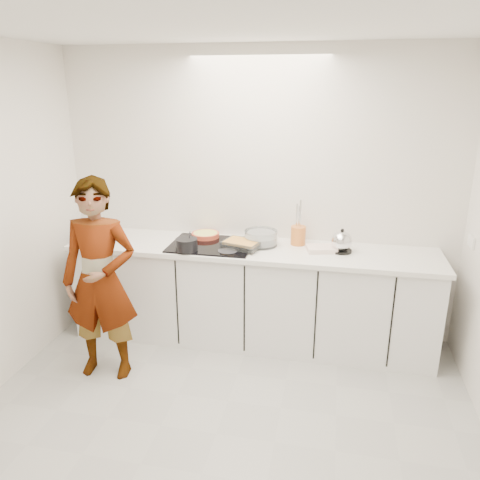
% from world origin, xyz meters
% --- Properties ---
extents(floor, '(3.60, 3.20, 0.00)m').
position_xyz_m(floor, '(0.00, 0.00, 0.00)').
color(floor, '#ABABA6').
rests_on(floor, ground).
extents(ceiling, '(3.60, 3.20, 0.00)m').
position_xyz_m(ceiling, '(0.00, 0.00, 2.60)').
color(ceiling, white).
rests_on(ceiling, wall_back).
extents(wall_back, '(3.60, 0.00, 2.60)m').
position_xyz_m(wall_back, '(0.00, 1.60, 1.30)').
color(wall_back, silver).
rests_on(wall_back, ground).
extents(wall_front, '(3.60, 0.00, 2.60)m').
position_xyz_m(wall_front, '(0.00, -1.60, 1.30)').
color(wall_front, silver).
rests_on(wall_front, ground).
extents(base_cabinets, '(3.20, 0.58, 0.87)m').
position_xyz_m(base_cabinets, '(0.00, 1.28, 0.43)').
color(base_cabinets, silver).
rests_on(base_cabinets, floor).
extents(countertop, '(3.24, 0.64, 0.04)m').
position_xyz_m(countertop, '(0.00, 1.28, 0.89)').
color(countertop, white).
rests_on(countertop, base_cabinets).
extents(hob, '(0.72, 0.54, 0.01)m').
position_xyz_m(hob, '(-0.35, 1.26, 0.92)').
color(hob, black).
rests_on(hob, countertop).
extents(tart_dish, '(0.27, 0.27, 0.04)m').
position_xyz_m(tart_dish, '(-0.46, 1.44, 0.95)').
color(tart_dish, '#CC482D').
rests_on(tart_dish, hob).
extents(saucepan, '(0.23, 0.23, 0.18)m').
position_xyz_m(saucepan, '(-0.52, 1.06, 0.98)').
color(saucepan, black).
rests_on(saucepan, hob).
extents(baking_dish, '(0.36, 0.31, 0.06)m').
position_xyz_m(baking_dish, '(-0.07, 1.22, 0.96)').
color(baking_dish, silver).
rests_on(baking_dish, hob).
extents(mixing_bowl, '(0.34, 0.34, 0.13)m').
position_xyz_m(mixing_bowl, '(0.08, 1.36, 0.97)').
color(mixing_bowl, silver).
rests_on(mixing_bowl, countertop).
extents(tea_towel, '(0.28, 0.23, 0.04)m').
position_xyz_m(tea_towel, '(0.61, 1.31, 0.93)').
color(tea_towel, white).
rests_on(tea_towel, countertop).
extents(kettle, '(0.19, 0.19, 0.21)m').
position_xyz_m(kettle, '(0.77, 1.32, 1.00)').
color(kettle, black).
rests_on(kettle, countertop).
extents(utensil_crock, '(0.15, 0.15, 0.17)m').
position_xyz_m(utensil_crock, '(0.40, 1.45, 0.99)').
color(utensil_crock, orange).
rests_on(utensil_crock, countertop).
extents(cook, '(0.63, 0.45, 1.63)m').
position_xyz_m(cook, '(-1.06, 0.54, 0.81)').
color(cook, silver).
rests_on(cook, floor).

